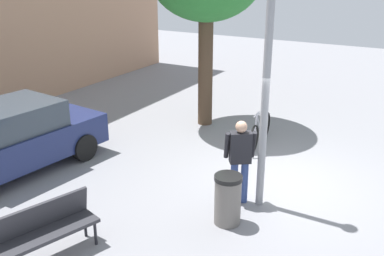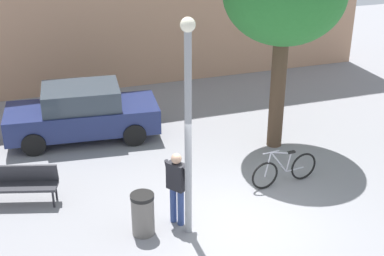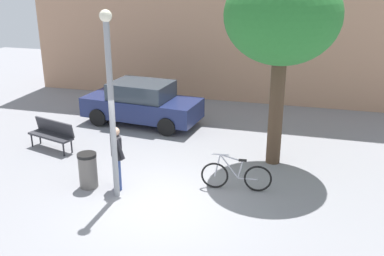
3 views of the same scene
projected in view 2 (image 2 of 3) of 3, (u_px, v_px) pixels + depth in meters
name	position (u px, v px, depth m)	size (l,w,h in m)	color
ground_plane	(235.00, 220.00, 11.58)	(36.00, 36.00, 0.00)	gray
lamppost	(188.00, 118.00, 10.13)	(0.28, 0.28, 4.53)	gray
person_by_lamppost	(177.00, 184.00, 11.11)	(0.52, 0.62, 1.67)	#334784
park_bench	(22.00, 181.00, 12.02)	(1.67, 0.92, 0.92)	#2D2D33
bicycle_silver	(284.00, 170.00, 12.83)	(1.81, 0.22, 0.97)	black
parked_car_navy	(82.00, 113.00, 15.03)	(4.36, 2.17, 1.55)	navy
trash_bin	(143.00, 214.00, 10.98)	(0.49, 0.49, 0.93)	#66605B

